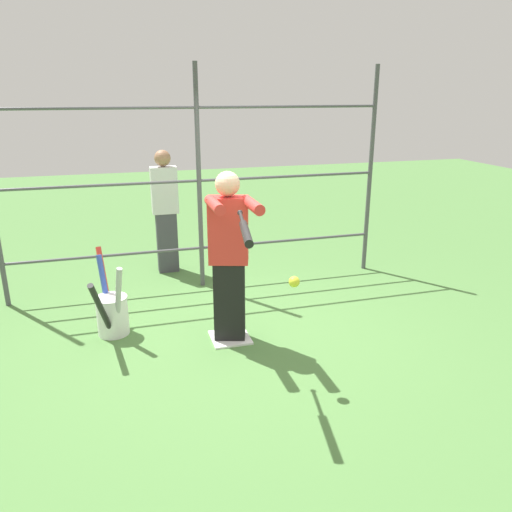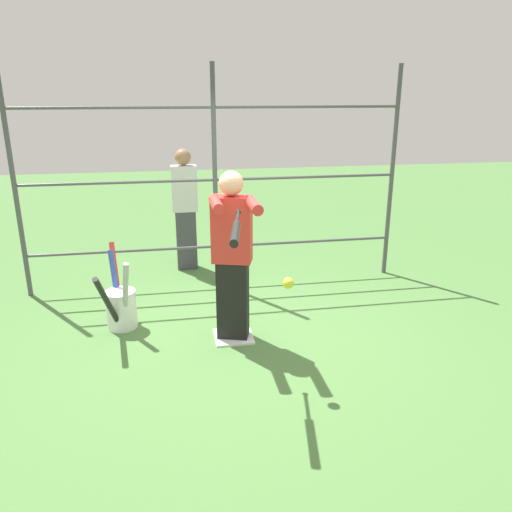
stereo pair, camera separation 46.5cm
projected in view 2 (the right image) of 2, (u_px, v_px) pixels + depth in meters
The scene contains 8 objects.
ground_plane at pixel (234, 337), 5.29m from camera, with size 24.00×24.00×0.00m, color #4C7A3D.
home_plate at pixel (234, 336), 5.28m from camera, with size 0.40×0.40×0.02m.
fence_backstop at pixel (215, 180), 6.34m from camera, with size 4.86×0.06×2.82m.
batter at pixel (232, 252), 4.97m from camera, with size 0.44×0.69×1.76m.
baseball_bat_swinging at pixel (236, 230), 3.87m from camera, with size 0.22×0.91×0.08m.
softball_in_flight at pixel (288, 283), 4.19m from camera, with size 0.10×0.10×0.10m.
bat_bucket at pixel (120, 305), 5.44m from camera, with size 0.37×1.04×0.86m.
bystander_behind_fence at pixel (185, 208), 7.09m from camera, with size 0.36×0.22×1.73m.
Camera 2 is at (0.61, 4.72, 2.47)m, focal length 35.00 mm.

